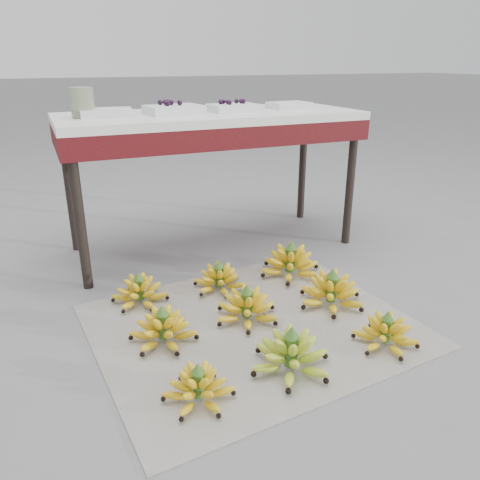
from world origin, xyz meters
name	(u,v)px	position (x,y,z in m)	size (l,w,h in m)	color
ground	(270,331)	(0.00, 0.00, 0.00)	(60.00, 60.00, 0.00)	slate
newspaper_mat	(253,325)	(-0.05, 0.06, 0.00)	(1.25, 1.05, 0.01)	silver
bunch_front_left	(198,388)	(-0.40, -0.29, 0.05)	(0.30, 0.30, 0.14)	yellow
bunch_front_center	(291,355)	(-0.05, -0.27, 0.07)	(0.33, 0.33, 0.18)	olive
bunch_front_right	(386,334)	(0.36, -0.28, 0.06)	(0.30, 0.30, 0.15)	yellow
bunch_mid_left	(163,329)	(-0.42, 0.09, 0.06)	(0.35, 0.35, 0.16)	yellow
bunch_mid_center	(247,308)	(-0.05, 0.11, 0.06)	(0.30, 0.30, 0.17)	yellow
bunch_mid_right	(331,292)	(0.34, 0.08, 0.07)	(0.37, 0.37, 0.18)	yellow
bunch_back_left	(140,292)	(-0.43, 0.44, 0.06)	(0.33, 0.33, 0.15)	yellow
bunch_back_center	(219,279)	(-0.06, 0.42, 0.06)	(0.27, 0.27, 0.15)	yellow
bunch_back_right	(290,263)	(0.33, 0.42, 0.07)	(0.38, 0.38, 0.19)	yellow
vendor_table	(211,129)	(0.12, 0.97, 0.68)	(1.61, 0.64, 0.77)	black
tray_far_left	(107,113)	(-0.43, 0.97, 0.79)	(0.26, 0.20, 0.04)	silver
tray_left	(174,109)	(-0.09, 0.95, 0.79)	(0.30, 0.23, 0.07)	silver
tray_right	(233,107)	(0.24, 0.94, 0.79)	(0.26, 0.20, 0.06)	silver
tray_far_right	(289,105)	(0.60, 0.98, 0.79)	(0.23, 0.17, 0.04)	silver
glass_jar	(82,103)	(-0.53, 0.97, 0.84)	(0.11, 0.11, 0.14)	beige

